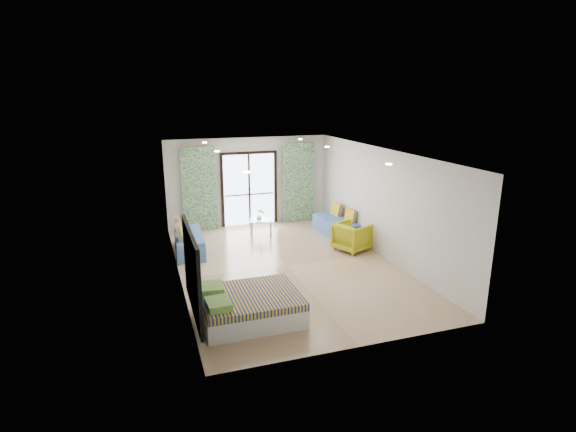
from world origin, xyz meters
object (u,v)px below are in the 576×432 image
object	(u,v)px
daybed_left	(189,242)
armchair	(352,235)
bed	(249,306)
coffee_table	(261,221)
daybed_right	(336,226)

from	to	relation	value
daybed_left	armchair	xyz separation A→B (m)	(4.07, -1.20, 0.13)
bed	daybed_left	bearing A→B (deg)	99.17
bed	daybed_left	distance (m)	4.03
bed	daybed_left	size ratio (longest dim) A/B	0.98
coffee_table	bed	bearing A→B (deg)	-107.55
daybed_right	coffee_table	bearing A→B (deg)	152.63
daybed_right	armchair	xyz separation A→B (m)	(-0.16, -1.32, 0.14)
bed	armchair	world-z (taller)	armchair
bed	daybed_right	bearing A→B (deg)	48.77
daybed_left	coffee_table	xyz separation A→B (m)	(2.20, 0.94, 0.10)
daybed_left	armchair	world-z (taller)	daybed_left
bed	daybed_right	xyz separation A→B (m)	(3.59, 4.10, 0.01)
daybed_left	armchair	distance (m)	4.25
bed	coffee_table	bearing A→B (deg)	72.45
coffee_table	armchair	bearing A→B (deg)	-48.71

